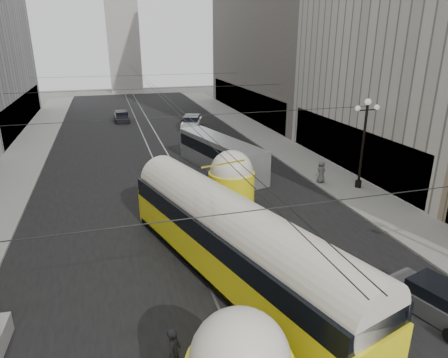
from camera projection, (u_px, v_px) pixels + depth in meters
road at (158, 151)px, 38.75m from camera, size 20.00×85.00×0.02m
sidewalk_left at (29, 150)px, 38.70m from camera, size 4.00×72.00×0.15m
sidewalk_right at (260, 134)px, 45.08m from camera, size 4.00×72.00×0.15m
rail_left at (150, 151)px, 38.55m from camera, size 0.12×85.00×0.04m
rail_right at (165, 150)px, 38.95m from camera, size 0.12×85.00×0.04m
distant_tower at (121, 12)px, 76.66m from camera, size 6.00×6.00×31.36m
lamppost_right_mid at (364, 139)px, 27.73m from camera, size 1.86×0.44×6.37m
catenary at (157, 91)px, 35.90m from camera, size 25.00×72.00×0.23m
streetcar at (234, 240)px, 17.67m from camera, size 7.22×17.48×3.97m
city_bus at (220, 153)px, 32.52m from camera, size 4.83×10.95×2.69m
sedan_grey at (440, 302)px, 15.68m from camera, size 2.75×4.44×1.31m
sedan_white_far at (192, 122)px, 48.26m from camera, size 3.45×5.20×1.52m
sedan_dark_far at (122, 117)px, 52.17m from camera, size 1.89×4.30×1.34m
pedestrian_crossing_a at (174, 353)px, 12.74m from camera, size 0.68×0.78×1.81m
pedestrian_sidewalk_right at (321, 171)px, 29.64m from camera, size 0.92×0.69×1.69m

